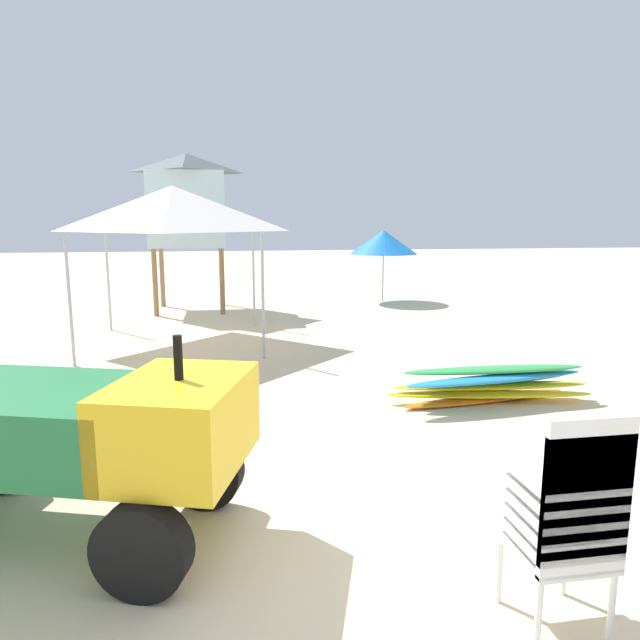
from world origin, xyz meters
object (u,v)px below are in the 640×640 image
at_px(utility_cart, 71,433).
at_px(lifeguard_tower, 188,200).
at_px(surfboard_pile, 491,384).
at_px(popup_canopy, 173,209).
at_px(stacked_plastic_chairs, 570,509).
at_px(beach_umbrella_left, 384,242).

height_order(utility_cart, lifeguard_tower, lifeguard_tower).
relative_size(surfboard_pile, lifeguard_tower, 0.68).
bearing_deg(utility_cart, popup_canopy, 88.27).
xyz_separation_m(utility_cart, stacked_plastic_chairs, (2.85, -1.46, -0.04)).
bearing_deg(popup_canopy, utility_cart, -91.73).
distance_m(popup_canopy, lifeguard_tower, 3.96).
xyz_separation_m(popup_canopy, beach_umbrella_left, (5.23, 4.63, -0.79)).
bearing_deg(lifeguard_tower, popup_canopy, -90.33).
relative_size(surfboard_pile, popup_canopy, 0.87).
distance_m(stacked_plastic_chairs, lifeguard_tower, 12.45).
bearing_deg(lifeguard_tower, surfboard_pile, -63.61).
relative_size(utility_cart, surfboard_pile, 1.07).
relative_size(stacked_plastic_chairs, surfboard_pile, 0.49).
height_order(stacked_plastic_chairs, beach_umbrella_left, beach_umbrella_left).
height_order(stacked_plastic_chairs, popup_canopy, popup_canopy).
height_order(popup_canopy, lifeguard_tower, lifeguard_tower).
bearing_deg(beach_umbrella_left, surfboard_pile, -97.23).
relative_size(utility_cart, beach_umbrella_left, 1.40).
xyz_separation_m(stacked_plastic_chairs, lifeguard_tower, (-2.62, 12.01, 2.00)).
height_order(utility_cart, popup_canopy, popup_canopy).
height_order(stacked_plastic_chairs, lifeguard_tower, lifeguard_tower).
bearing_deg(surfboard_pile, beach_umbrella_left, 82.77).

